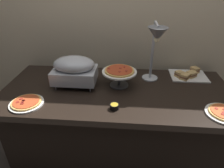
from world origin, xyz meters
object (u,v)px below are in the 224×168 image
object	(u,v)px
heat_lamp	(156,40)
sandwich_platter	(188,75)
chafing_dish	(74,69)
pizza_plate_center	(26,103)
pizza_plate_raised_stand	(119,73)
pizza_plate_front	(224,113)
sauce_cup_near	(115,106)

from	to	relation	value
heat_lamp	sandwich_platter	world-z (taller)	heat_lamp
chafing_dish	sandwich_platter	world-z (taller)	chafing_dish
pizza_plate_center	pizza_plate_raised_stand	bearing A→B (deg)	27.30
pizza_plate_front	pizza_plate_raised_stand	distance (m)	0.82
chafing_dish	sauce_cup_near	size ratio (longest dim) A/B	5.43
pizza_plate_center	sandwich_platter	bearing A→B (deg)	23.21
pizza_plate_raised_stand	pizza_plate_center	bearing A→B (deg)	-152.70
heat_lamp	sauce_cup_near	world-z (taller)	heat_lamp
heat_lamp	sauce_cup_near	bearing A→B (deg)	-129.74
pizza_plate_raised_stand	chafing_dish	bearing A→B (deg)	-176.51
heat_lamp	pizza_plate_front	bearing A→B (deg)	-37.18
chafing_dish	pizza_plate_raised_stand	distance (m)	0.38
pizza_plate_raised_stand	sauce_cup_near	world-z (taller)	pizza_plate_raised_stand
heat_lamp	pizza_plate_front	xyz separation A→B (m)	(0.46, -0.35, -0.39)
pizza_plate_front	pizza_plate_center	bearing A→B (deg)	179.74
heat_lamp	sandwich_platter	bearing A→B (deg)	30.59
sandwich_platter	pizza_plate_raised_stand	bearing A→B (deg)	-161.40
heat_lamp	pizza_plate_front	world-z (taller)	heat_lamp
chafing_dish	pizza_plate_center	size ratio (longest dim) A/B	1.45
heat_lamp	pizza_plate_front	size ratio (longest dim) A/B	2.08
chafing_dish	heat_lamp	size ratio (longest dim) A/B	0.69
sandwich_platter	sauce_cup_near	size ratio (longest dim) A/B	4.92
pizza_plate_front	pizza_plate_center	world-z (taller)	same
pizza_plate_center	sandwich_platter	size ratio (longest dim) A/B	0.76
chafing_dish	sauce_cup_near	xyz separation A→B (m)	(0.36, -0.32, -0.12)
pizza_plate_raised_stand	sandwich_platter	bearing A→B (deg)	18.60
pizza_plate_raised_stand	sauce_cup_near	xyz separation A→B (m)	(-0.01, -0.34, -0.10)
sandwich_platter	sauce_cup_near	world-z (taller)	sandwich_platter
pizza_plate_center	pizza_plate_raised_stand	distance (m)	0.76
sandwich_platter	sauce_cup_near	xyz separation A→B (m)	(-0.64, -0.56, -0.00)
heat_lamp	pizza_plate_center	distance (m)	1.07
heat_lamp	sauce_cup_near	distance (m)	0.59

